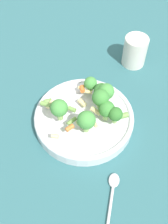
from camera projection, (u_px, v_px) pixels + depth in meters
The scene contains 5 objects.
ground_plane at pixel (84, 122), 0.73m from camera, with size 3.00×3.00×0.00m, color #2D6066.
bowl at pixel (84, 118), 0.71m from camera, with size 0.27×0.27×0.04m.
pasta_salad at pixel (92, 106), 0.66m from camera, with size 0.23×0.22×0.08m.
cup at pixel (135, 51), 0.83m from camera, with size 0.08×0.08×0.10m.
spoon at pixel (112, 194), 0.60m from camera, with size 0.07×0.16×0.01m.
Camera 1 is at (0.21, -0.36, 0.60)m, focal length 42.00 mm.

